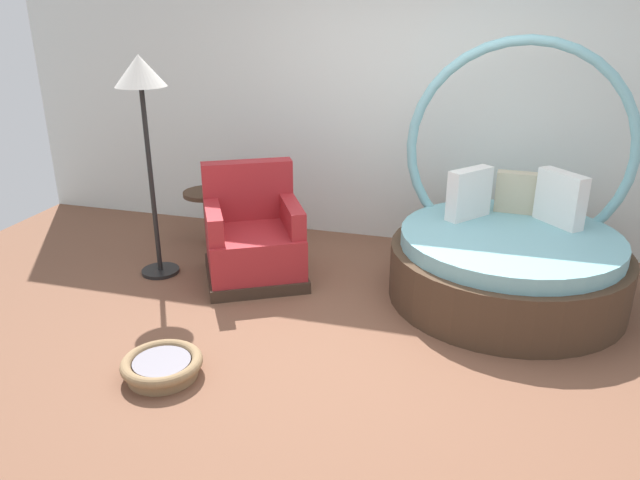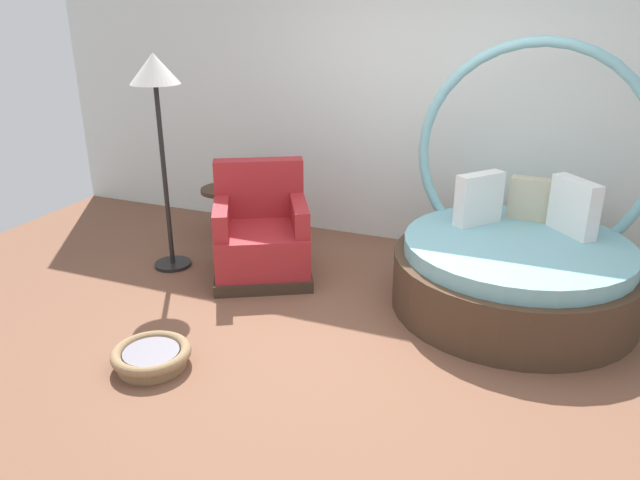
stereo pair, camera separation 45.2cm
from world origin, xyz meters
name	(u,v)px [view 1 (the left image)]	position (x,y,z in m)	size (l,w,h in m)	color
ground_plane	(361,339)	(0.00, 0.00, -0.01)	(8.00, 8.00, 0.02)	brown
back_wall	(413,90)	(0.00, 2.02, 1.44)	(8.00, 0.12, 2.88)	silver
round_daybed	(509,250)	(0.95, 0.98, 0.38)	(1.81, 1.81, 1.97)	#473323
red_armchair	(253,240)	(-1.10, 0.75, 0.33)	(1.08, 1.08, 0.94)	#38281E
pet_basket	(162,366)	(-1.10, -0.80, 0.07)	(0.51, 0.51, 0.13)	#8E704C
side_table	(207,201)	(-1.80, 1.34, 0.43)	(0.44, 0.44, 0.52)	#473323
floor_lamp	(142,93)	(-1.91, 0.59, 1.53)	(0.40, 0.40, 1.82)	black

